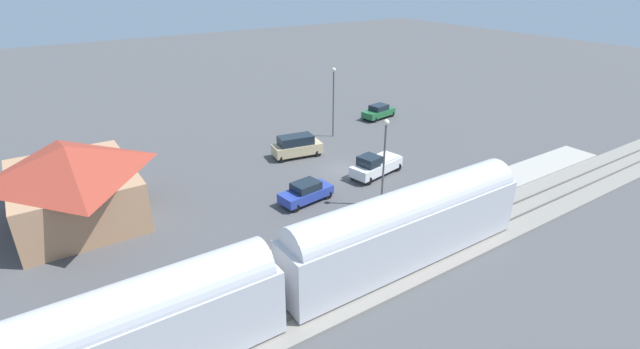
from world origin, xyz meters
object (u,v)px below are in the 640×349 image
(pedestrian_on_platform, at_px, (359,216))
(sedan_green, at_px, (379,112))
(station_building, at_px, (73,182))
(light_pole_near_platform, at_px, (385,152))
(light_pole_lot_center, at_px, (333,94))
(pickup_white, at_px, (376,165))
(suv_tan, at_px, (297,146))
(pedestrian_waiting_far, at_px, (488,181))
(sedan_blue, at_px, (306,192))

(pedestrian_on_platform, distance_m, sedan_green, 27.42)
(station_building, height_order, pedestrian_on_platform, station_building)
(light_pole_near_platform, height_order, light_pole_lot_center, light_pole_lot_center)
(pedestrian_on_platform, distance_m, light_pole_near_platform, 5.61)
(pickup_white, distance_m, light_pole_near_platform, 6.72)
(pedestrian_on_platform, xyz_separation_m, sedan_green, (19.96, -18.79, -0.40))
(pedestrian_on_platform, bearing_deg, light_pole_lot_center, -29.91)
(pedestrian_on_platform, bearing_deg, pickup_white, -46.88)
(pickup_white, xyz_separation_m, light_pole_lot_center, (10.85, -2.88, 3.84))
(pedestrian_on_platform, distance_m, pickup_white, 9.98)
(pickup_white, bearing_deg, suv_tan, 24.75)
(light_pole_near_platform, xyz_separation_m, light_pole_lot_center, (15.52, -6.15, 0.29))
(station_building, distance_m, pedestrian_waiting_far, 32.63)
(pickup_white, bearing_deg, pedestrian_waiting_far, -147.19)
(pedestrian_waiting_far, distance_m, pickup_white, 9.75)
(light_pole_near_platform, bearing_deg, station_building, 61.37)
(sedan_green, distance_m, light_pole_lot_center, 9.78)
(pickup_white, bearing_deg, sedan_blue, 96.10)
(pedestrian_on_platform, height_order, pickup_white, pickup_white)
(station_building, distance_m, light_pole_lot_center, 27.08)
(suv_tan, bearing_deg, station_building, 93.94)
(pedestrian_on_platform, bearing_deg, suv_tan, -13.86)
(pedestrian_waiting_far, height_order, light_pole_lot_center, light_pole_lot_center)
(suv_tan, height_order, light_pole_lot_center, light_pole_lot_center)
(sedan_green, height_order, light_pole_near_platform, light_pole_near_platform)
(pickup_white, distance_m, light_pole_lot_center, 11.86)
(station_building, xyz_separation_m, sedan_blue, (-7.38, -15.74, -2.15))
(suv_tan, bearing_deg, sedan_blue, 153.35)
(pedestrian_waiting_far, bearing_deg, light_pole_lot_center, 7.20)
(pedestrian_waiting_far, relative_size, light_pole_lot_center, 0.22)
(station_building, height_order, light_pole_lot_center, light_pole_lot_center)
(suv_tan, xyz_separation_m, sedan_blue, (-8.77, 4.40, -0.27))
(pedestrian_on_platform, height_order, pedestrian_waiting_far, same)
(pedestrian_on_platform, relative_size, sedan_blue, 0.36)
(station_building, relative_size, pedestrian_on_platform, 6.64)
(light_pole_lot_center, bearing_deg, sedan_blue, 136.97)
(suv_tan, bearing_deg, light_pole_near_platform, -178.28)
(light_pole_near_platform, bearing_deg, pedestrian_on_platform, 118.07)
(suv_tan, distance_m, sedan_blue, 9.81)
(light_pole_near_platform, distance_m, light_pole_lot_center, 16.70)
(pedestrian_waiting_far, bearing_deg, station_building, 63.15)
(pickup_white, bearing_deg, pedestrian_on_platform, 133.12)
(sedan_green, relative_size, light_pole_lot_center, 0.61)
(sedan_green, bearing_deg, sedan_blue, 125.61)
(pedestrian_on_platform, xyz_separation_m, pickup_white, (6.82, -7.28, -0.25))
(pedestrian_on_platform, height_order, light_pole_lot_center, light_pole_lot_center)
(pickup_white, height_order, sedan_blue, pickup_white)
(pickup_white, distance_m, sedan_blue, 8.09)
(pedestrian_on_platform, bearing_deg, light_pole_near_platform, -61.93)
(pedestrian_waiting_far, distance_m, light_pole_lot_center, 19.53)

